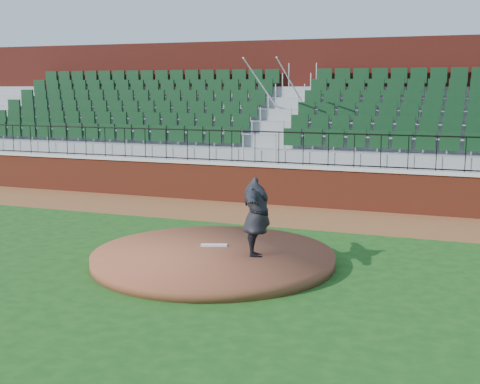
{
  "coord_description": "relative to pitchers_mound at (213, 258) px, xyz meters",
  "views": [
    {
      "loc": [
        5.18,
        -12.14,
        3.71
      ],
      "look_at": [
        0.0,
        1.5,
        1.3
      ],
      "focal_mm": 47.97,
      "sensor_mm": 36.0,
      "label": 1
    }
  ],
  "objects": [
    {
      "name": "pitchers_mound",
      "position": [
        0.0,
        0.0,
        0.0
      ],
      "size": [
        5.13,
        5.13,
        0.25
      ],
      "primitive_type": "cylinder",
      "color": "brown",
      "rests_on": "ground"
    },
    {
      "name": "seating_stands",
      "position": [
        0.02,
        9.77,
        2.18
      ],
      "size": [
        34.0,
        5.1,
        4.6
      ],
      "primitive_type": null,
      "color": "gray",
      "rests_on": "ground"
    },
    {
      "name": "wall_cap",
      "position": [
        0.02,
        7.05,
        1.12
      ],
      "size": [
        34.0,
        0.45,
        0.1
      ],
      "primitive_type": "cube",
      "color": "#B7B7B7",
      "rests_on": "field_wall"
    },
    {
      "name": "field_wall",
      "position": [
        0.02,
        7.05,
        0.47
      ],
      "size": [
        34.0,
        0.35,
        1.2
      ],
      "primitive_type": "cube",
      "color": "maroon",
      "rests_on": "ground"
    },
    {
      "name": "concourse_wall",
      "position": [
        0.02,
        12.57,
        2.62
      ],
      "size": [
        34.0,
        0.5,
        5.5
      ],
      "primitive_type": "cube",
      "color": "maroon",
      "rests_on": "ground"
    },
    {
      "name": "warning_track",
      "position": [
        0.02,
        5.45,
        -0.12
      ],
      "size": [
        34.0,
        3.2,
        0.01
      ],
      "primitive_type": "cube",
      "color": "brown",
      "rests_on": "ground"
    },
    {
      "name": "ground",
      "position": [
        0.02,
        0.05,
        -0.12
      ],
      "size": [
        90.0,
        90.0,
        0.0
      ],
      "primitive_type": "plane",
      "color": "#174413",
      "rests_on": "ground"
    },
    {
      "name": "pitcher",
      "position": [
        0.95,
        0.03,
        0.95
      ],
      "size": [
        1.17,
        2.1,
        1.65
      ],
      "primitive_type": "imported",
      "rotation": [
        0.0,
        0.0,
        1.9
      ],
      "color": "black",
      "rests_on": "pitchers_mound"
    },
    {
      "name": "wall_railing",
      "position": [
        0.02,
        7.05,
        1.67
      ],
      "size": [
        34.0,
        0.05,
        1.0
      ],
      "primitive_type": null,
      "color": "black",
      "rests_on": "wall_cap"
    },
    {
      "name": "pitching_rubber",
      "position": [
        -0.19,
        0.49,
        0.14
      ],
      "size": [
        0.59,
        0.33,
        0.04
      ],
      "primitive_type": "cube",
      "rotation": [
        0.0,
        0.0,
        0.34
      ],
      "color": "silver",
      "rests_on": "pitchers_mound"
    }
  ]
}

